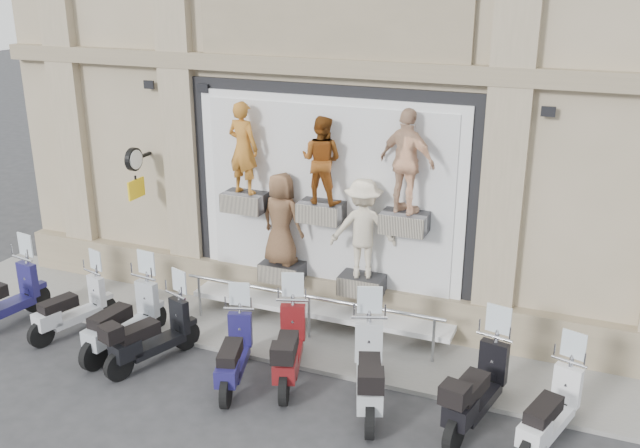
# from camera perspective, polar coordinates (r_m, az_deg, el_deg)

# --- Properties ---
(ground) EXTENTS (90.00, 90.00, 0.00)m
(ground) POSITION_cam_1_polar(r_m,az_deg,el_deg) (11.71, -4.82, -13.67)
(ground) COLOR #303033
(ground) RESTS_ON ground
(sidewalk) EXTENTS (16.00, 2.20, 0.08)m
(sidewalk) POSITION_cam_1_polar(r_m,az_deg,el_deg) (13.32, -0.70, -8.99)
(sidewalk) COLOR gray
(sidewalk) RESTS_ON ground
(shop_vitrine) EXTENTS (5.60, 1.03, 4.30)m
(shop_vitrine) POSITION_cam_1_polar(r_m,az_deg,el_deg) (12.89, 0.83, 1.46)
(shop_vitrine) COLOR black
(shop_vitrine) RESTS_ON ground
(guard_rail) EXTENTS (5.06, 0.10, 0.93)m
(guard_rail) POSITION_cam_1_polar(r_m,az_deg,el_deg) (13.04, -0.88, -7.54)
(guard_rail) COLOR #9EA0A5
(guard_rail) RESTS_ON ground
(clock_sign_bracket) EXTENTS (0.10, 0.80, 1.02)m
(clock_sign_bracket) POSITION_cam_1_polar(r_m,az_deg,el_deg) (14.46, -14.59, 4.48)
(clock_sign_bracket) COLOR black
(clock_sign_bracket) RESTS_ON ground
(scooter_b) EXTENTS (1.03, 1.90, 1.49)m
(scooter_b) POSITION_cam_1_polar(r_m,az_deg,el_deg) (13.98, -19.33, -5.52)
(scooter_b) COLOR #BBBCC2
(scooter_b) RESTS_ON ground
(scooter_c) EXTENTS (0.85, 2.12, 1.68)m
(scooter_c) POSITION_cam_1_polar(r_m,az_deg,el_deg) (13.05, -15.53, -6.47)
(scooter_c) COLOR #9A9FA7
(scooter_c) RESTS_ON ground
(scooter_d) EXTENTS (1.17, 2.00, 1.56)m
(scooter_d) POSITION_cam_1_polar(r_m,az_deg,el_deg) (12.52, -13.32, -7.72)
(scooter_d) COLOR black
(scooter_d) RESTS_ON ground
(scooter_e) EXTENTS (1.09, 1.96, 1.53)m
(scooter_e) POSITION_cam_1_polar(r_m,az_deg,el_deg) (11.73, -6.95, -9.32)
(scooter_e) COLOR #1A164D
(scooter_e) RESTS_ON ground
(scooter_f) EXTENTS (1.18, 2.09, 1.63)m
(scooter_f) POSITION_cam_1_polar(r_m,az_deg,el_deg) (11.75, -2.51, -8.85)
(scooter_f) COLOR #601012
(scooter_f) RESTS_ON ground
(scooter_g) EXTENTS (1.29, 2.21, 1.73)m
(scooter_g) POSITION_cam_1_polar(r_m,az_deg,el_deg) (11.05, 3.98, -10.60)
(scooter_g) COLOR #AEB2B6
(scooter_g) RESTS_ON ground
(scooter_h) EXTENTS (1.02, 2.16, 1.69)m
(scooter_h) POSITION_cam_1_polar(r_m,az_deg,el_deg) (10.87, 12.53, -11.71)
(scooter_h) COLOR black
(scooter_h) RESTS_ON ground
(scooter_i) EXTENTS (1.10, 2.00, 1.56)m
(scooter_i) POSITION_cam_1_polar(r_m,az_deg,el_deg) (10.74, 18.08, -13.11)
(scooter_i) COLOR white
(scooter_i) RESTS_ON ground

